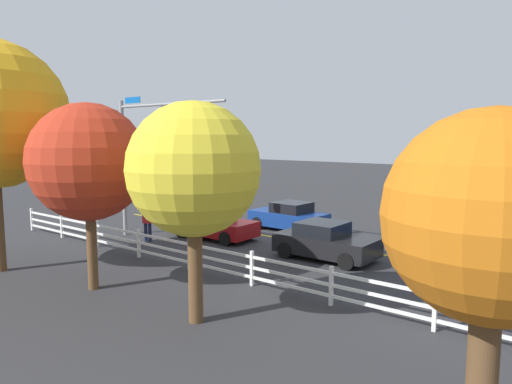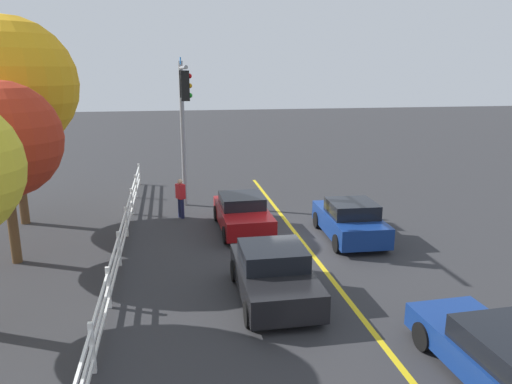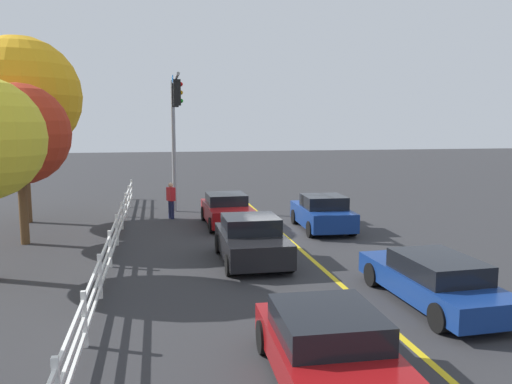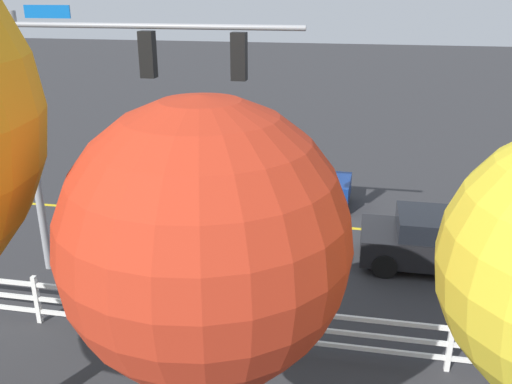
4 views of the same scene
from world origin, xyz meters
The scene contains 12 objects.
ground_plane centered at (0.00, 0.00, 0.00)m, with size 120.00×120.00×0.00m, color #2D2D30.
lane_center_stripe centered at (-4.00, 0.00, 0.00)m, with size 28.00×0.16×0.01m, color gold.
signal_assembly centered at (3.27, 4.04, 4.65)m, with size 6.74×0.37×6.62m.
car_0 centered at (-9.34, -1.66, 0.62)m, with size 4.75×1.95×1.24m.
car_1 centered at (-4.65, 1.99, 0.70)m, with size 3.95×2.03×1.46m.
car_2 centered at (1.35, 1.95, 0.67)m, with size 4.10×1.99×1.37m.
car_3 centered at (-12.51, 2.10, 0.62)m, with size 4.12×2.08×1.25m.
car_4 centered at (-0.37, -1.82, 0.70)m, with size 4.07×2.06×1.47m.
pedestrian centered at (3.36, 4.29, 0.93)m, with size 0.48×0.42×1.69m.
white_rail_fence centered at (-3.00, 6.38, 0.60)m, with size 26.10×0.10×1.15m.
tree_0 centered at (-0.67, 9.72, 4.02)m, with size 3.63×3.63×5.85m.
tree_3 centered at (3.71, 10.62, 5.56)m, with size 5.16×5.16×8.15m.
Camera 3 is at (-20.32, 4.90, 4.41)m, focal length 35.80 mm.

